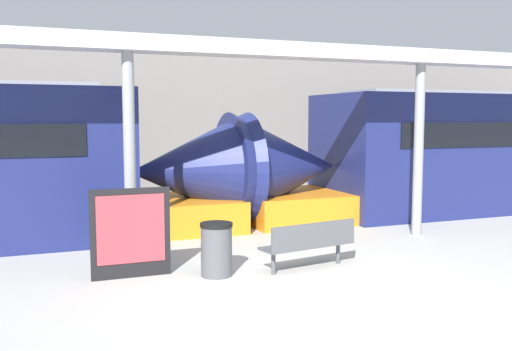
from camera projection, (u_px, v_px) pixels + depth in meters
name	position (u px, v px, depth m)	size (l,w,h in m)	color
ground_plane	(308.00, 291.00, 8.24)	(60.00, 60.00, 0.00)	#B2AFA8
station_wall	(159.00, 118.00, 17.55)	(56.00, 0.20, 5.00)	gray
train_left	(488.00, 154.00, 15.98)	(15.17, 2.93, 3.20)	navy
bench_near	(310.00, 242.00, 9.36)	(1.71, 0.72, 0.80)	#4C4F54
trash_bin	(216.00, 249.00, 9.01)	(0.52, 0.52, 0.85)	#4C4F54
poster_board	(131.00, 233.00, 8.89)	(1.24, 0.07, 1.41)	black
support_column_near	(130.00, 158.00, 9.87)	(0.21, 0.21, 3.63)	gray
support_column_far	(419.00, 150.00, 12.06)	(0.21, 0.21, 3.63)	gray
canopy_beam	(127.00, 43.00, 9.67)	(28.00, 0.60, 0.28)	#B7B7BC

